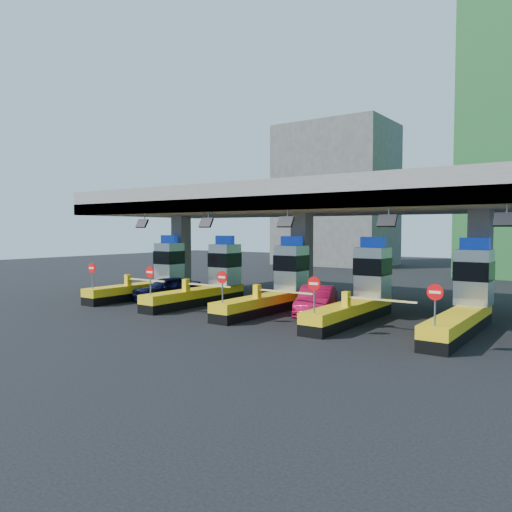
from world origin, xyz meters
The scene contains 10 objects.
ground centered at (0.00, 0.00, 0.00)m, with size 120.00×120.00×0.00m, color black.
toll_canopy centered at (0.00, 2.87, 6.13)m, with size 28.00×12.09×7.00m.
toll_lane_far_left centered at (-10.00, 0.28, 1.40)m, with size 4.43×8.00×4.16m.
toll_lane_left centered at (-5.00, 0.28, 1.40)m, with size 4.43×8.00×4.16m.
toll_lane_center centered at (0.00, 0.28, 1.40)m, with size 4.43×8.00×4.16m.
toll_lane_right centered at (5.00, 0.28, 1.40)m, with size 4.43×8.00×4.16m.
toll_lane_far_right centered at (10.00, 0.28, 1.40)m, with size 4.43×8.00×4.16m.
bg_building_concrete centered at (-14.00, 36.00, 9.00)m, with size 14.00×10.00×18.00m, color #4C4C49.
van centered at (-7.97, -0.45, 0.77)m, with size 1.81×4.51×1.54m, color black.
red_car centered at (2.63, 0.00, 0.77)m, with size 1.64×4.70×1.55m, color maroon.
Camera 1 is at (15.10, -23.15, 4.52)m, focal length 35.00 mm.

